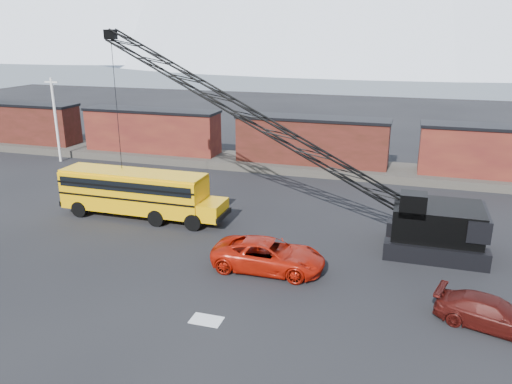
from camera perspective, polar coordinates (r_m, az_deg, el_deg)
ground at (r=26.03m, az=-3.29°, el=-9.75°), size 160.00×160.00×0.00m
gravel_berm at (r=45.86m, az=6.29°, el=2.94°), size 120.00×5.00×0.70m
boxcar_west_far at (r=60.01m, az=-25.43°, el=7.21°), size 13.70×3.10×4.17m
boxcar_west_near at (r=50.70m, az=-11.78°, el=6.90°), size 13.70×3.10×4.17m
boxcar_mid at (r=45.30m, az=6.39°, el=5.89°), size 13.70×3.10×4.17m
boxcar_east_near at (r=45.23m, az=26.75°, el=4.07°), size 13.70×3.10×4.17m
utility_pole at (r=51.63m, az=-21.92°, el=7.76°), size 1.40×0.24×8.00m
snow_patch at (r=22.65m, az=-5.69°, el=-14.35°), size 1.40×0.90×0.02m
school_bus at (r=34.39m, az=-13.29°, el=-0.00°), size 11.65×2.65×3.19m
red_pickup at (r=26.49m, az=1.46°, el=-7.23°), size 5.97×2.82×1.65m
maroon_suv at (r=23.93m, az=25.30°, el=-12.44°), size 4.91×3.02×1.33m
crawler_crane at (r=29.93m, az=2.82°, el=6.67°), size 23.66×4.20×12.40m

